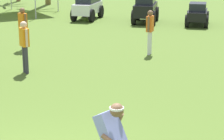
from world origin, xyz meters
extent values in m
cube|color=#7A84C6|center=(1.29, 0.44, 0.96)|extent=(0.53, 0.48, 0.57)
sphere|color=brown|center=(1.40, 0.39, 1.29)|extent=(0.28, 0.28, 0.21)
cylinder|color=white|center=(1.40, 0.39, 1.32)|extent=(0.28, 0.28, 0.03)
cylinder|color=brown|center=(1.33, 0.64, 0.94)|extent=(0.29, 0.19, 0.49)
cylinder|color=silver|center=(-4.33, 8.82, 0.41)|extent=(0.15, 0.15, 0.82)
cylinder|color=silver|center=(-4.48, 8.92, 0.41)|extent=(0.15, 0.15, 0.82)
cube|color=orange|center=(-4.41, 8.87, 1.09)|extent=(0.39, 0.36, 0.54)
cylinder|color=brown|center=(-4.23, 8.75, 1.10)|extent=(0.10, 0.10, 0.52)
cylinder|color=brown|center=(-4.58, 8.98, 1.10)|extent=(0.10, 0.10, 0.52)
sphere|color=brown|center=(-4.41, 8.87, 1.46)|extent=(0.28, 0.28, 0.20)
cylinder|color=#33333D|center=(-2.87, 5.98, 0.41)|extent=(0.16, 0.16, 0.82)
cylinder|color=#33333D|center=(-3.00, 6.10, 0.41)|extent=(0.16, 0.16, 0.82)
cube|color=orange|center=(-2.93, 6.04, 1.09)|extent=(0.38, 0.38, 0.54)
cylinder|color=beige|center=(-2.78, 5.90, 1.10)|extent=(0.10, 0.10, 0.52)
cylinder|color=beige|center=(-3.08, 6.19, 1.10)|extent=(0.10, 0.10, 0.52)
sphere|color=beige|center=(-2.93, 6.04, 1.46)|extent=(0.28, 0.28, 0.20)
cylinder|color=silver|center=(0.18, 9.33, 0.41)|extent=(0.12, 0.12, 0.82)
cylinder|color=silver|center=(0.19, 9.51, 0.41)|extent=(0.12, 0.12, 0.82)
cube|color=orange|center=(0.18, 9.42, 1.09)|extent=(0.22, 0.35, 0.54)
cylinder|color=brown|center=(0.17, 9.21, 1.10)|extent=(0.08, 0.08, 0.52)
cylinder|color=brown|center=(0.19, 9.63, 1.10)|extent=(0.08, 0.08, 0.52)
sphere|color=brown|center=(0.18, 9.42, 1.46)|extent=(0.21, 0.21, 0.20)
cube|color=silver|center=(-4.53, 16.53, 0.60)|extent=(1.00, 2.41, 0.55)
cylinder|color=black|center=(-5.02, 17.36, 0.33)|extent=(0.19, 0.66, 0.66)
cylinder|color=black|center=(-4.06, 17.38, 0.33)|extent=(0.19, 0.66, 0.66)
cylinder|color=black|center=(-4.99, 15.69, 0.33)|extent=(0.19, 0.66, 0.66)
cylinder|color=black|center=(-4.03, 15.71, 0.33)|extent=(0.19, 0.66, 0.66)
cube|color=black|center=(-1.36, 16.33, 0.66)|extent=(1.16, 2.42, 0.60)
cylinder|color=black|center=(-1.91, 17.06, 0.36)|extent=(0.24, 0.73, 0.72)
cylinder|color=black|center=(-0.93, 17.14, 0.36)|extent=(0.24, 0.73, 0.72)
cylinder|color=black|center=(-1.79, 15.51, 0.36)|extent=(0.24, 0.73, 0.72)
cylinder|color=black|center=(-0.81, 15.59, 0.36)|extent=(0.24, 0.73, 0.72)
cube|color=black|center=(1.25, 16.24, 0.51)|extent=(1.00, 2.24, 0.42)
cube|color=#1E232B|center=(1.26, 16.14, 0.91)|extent=(0.84, 1.14, 0.38)
cylinder|color=black|center=(0.77, 16.99, 0.30)|extent=(0.21, 0.61, 0.60)
cylinder|color=black|center=(1.66, 17.03, 0.30)|extent=(0.21, 0.61, 0.60)
cylinder|color=black|center=(0.84, 15.45, 0.30)|extent=(0.21, 0.61, 0.60)
cylinder|color=black|center=(1.74, 15.49, 0.30)|extent=(0.21, 0.61, 0.60)
camera|label=1|loc=(2.95, -5.41, 3.55)|focal=70.00mm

